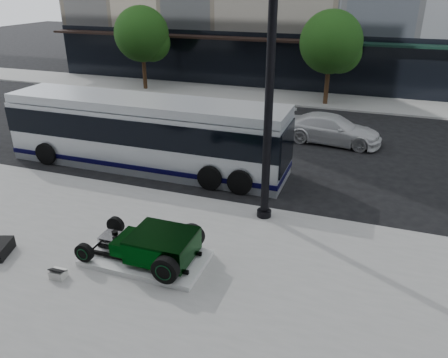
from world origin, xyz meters
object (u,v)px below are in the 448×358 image
(hot_rod, at_px, (156,245))
(transit_bus, at_px, (146,133))
(white_sedan, at_px, (332,129))
(lamppost, at_px, (269,98))

(hot_rod, height_order, transit_bus, transit_bus)
(hot_rod, relative_size, white_sedan, 0.68)
(transit_bus, height_order, white_sedan, transit_bus)
(white_sedan, bearing_deg, transit_bus, 134.03)
(transit_bus, relative_size, white_sedan, 2.56)
(hot_rod, relative_size, lamppost, 0.37)
(hot_rod, bearing_deg, lamppost, 59.04)
(hot_rod, xyz_separation_m, lamppost, (2.15, 3.58, 3.43))
(hot_rod, distance_m, transit_bus, 7.51)
(lamppost, relative_size, transit_bus, 0.72)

